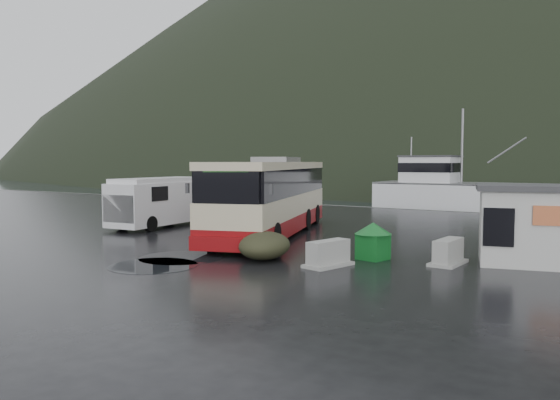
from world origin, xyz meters
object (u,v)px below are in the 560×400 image
Objects in this scene: waste_bin_right at (373,259)px; coach_bus at (271,234)px; jersey_barrier_a at (448,264)px; fishing_trawler at (494,204)px; white_van at (160,227)px; ticket_kiosk at (529,264)px; waste_bin_left at (228,247)px; jersey_barrier_b at (328,266)px; dome_tent at (265,259)px.

coach_bus is at bearing 151.60° from waste_bin_right.
fishing_trawler is (-4.16, 28.78, 0.00)m from jersey_barrier_a.
coach_bus reaches higher than white_van.
jersey_barrier_a is (-2.33, -1.49, 0.00)m from ticket_kiosk.
white_van is at bearing 154.36° from waste_bin_left.
fishing_trawler reaches higher than coach_bus.
waste_bin_right reaches higher than jersey_barrier_b.
ticket_kiosk is (11.10, 2.44, 0.00)m from waste_bin_left.
jersey_barrier_b is 31.31m from fishing_trawler.
coach_bus is 9.96× the size of waste_bin_right.
coach_bus is 11.79m from ticket_kiosk.
waste_bin_left is at bearing 178.49° from ticket_kiosk.
jersey_barrier_a is at bearing -161.25° from ticket_kiosk.
jersey_barrier_a is (16.15, -2.59, 0.00)m from white_van.
waste_bin_right is 0.77× the size of jersey_barrier_a.
fishing_trawler reaches higher than dome_tent.
jersey_barrier_b is (-5.62, -4.01, 0.00)m from ticket_kiosk.
dome_tent is (3.47, -5.71, 0.00)m from coach_bus.
dome_tent is at bearing -77.30° from coach_bus.
waste_bin_right reaches higher than waste_bin_left.
jersey_barrier_b is at bearing -16.00° from waste_bin_left.
waste_bin_left is 6.24m from waste_bin_right.
fishing_trawler is at bearing 93.14° from waste_bin_right.
ticket_kiosk is 0.15× the size of fishing_trawler.
waste_bin_left is at bearing -175.69° from waste_bin_right.
waste_bin_right is (13.60, -3.07, 0.00)m from white_van.
waste_bin_left is (7.38, -3.54, 0.00)m from white_van.
ticket_kiosk is (8.20, 4.01, 0.00)m from dome_tent.
dome_tent reaches higher than jersey_barrier_b.
waste_bin_right is (6.22, 0.47, 0.00)m from waste_bin_left.
fishing_trawler is (1.71, 31.30, 0.00)m from dome_tent.
coach_bus is 6.84m from white_van.
waste_bin_left is 8.82m from jersey_barrier_a.
waste_bin_left is at bearing -98.77° from fishing_trawler.
dome_tent is at bearing -156.79° from jersey_barrier_a.
fishing_trawler reaches higher than waste_bin_right.
coach_bus is at bearing -101.40° from fishing_trawler.
white_van is 28.80m from fishing_trawler.
waste_bin_right is 0.76× the size of jersey_barrier_b.
coach_bus reaches higher than ticket_kiosk.
fishing_trawler is (-1.61, 29.26, 0.00)m from waste_bin_right.
coach_bus is 4.18m from waste_bin_left.
dome_tent is (10.28, -5.11, 0.00)m from white_van.
ticket_kiosk is 1.99× the size of jersey_barrier_b.
jersey_barrier_b is (5.48, -1.57, 0.00)m from waste_bin_left.
jersey_barrier_a is 0.99× the size of jersey_barrier_b.
waste_bin_right is at bearing -169.33° from jersey_barrier_a.
dome_tent is at bearing -148.46° from waste_bin_right.
ticket_kiosk reaches higher than waste_bin_left.
white_van is 11.48m from dome_tent.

